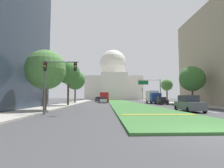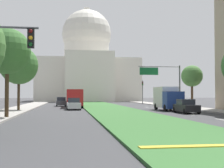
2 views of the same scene
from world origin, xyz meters
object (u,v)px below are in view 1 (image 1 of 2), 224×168
capitol_building (113,81)px  traffic_light_near_left (54,75)px  traffic_light_far_right (142,93)px  street_tree_left_mid (69,73)px  overhead_guide_sign (152,86)px  street_tree_right_far (167,85)px  street_tree_left_far (75,80)px  sedan_lead_stopped (189,104)px  sedan_midblock (161,101)px  city_bus (104,96)px  street_tree_right_mid (192,79)px  box_truck_delivery (153,97)px  street_tree_left_near (46,70)px  sedan_far_horizon (98,99)px  sedan_distant (103,100)px

capitol_building → traffic_light_near_left: capitol_building is taller
traffic_light_far_right → street_tree_left_mid: street_tree_left_mid is taller
overhead_guide_sign → street_tree_right_far: size_ratio=1.01×
street_tree_right_far → street_tree_left_far: bearing=-177.6°
traffic_light_near_left → street_tree_left_far: street_tree_left_far is taller
overhead_guide_sign → street_tree_left_mid: street_tree_left_mid is taller
traffic_light_far_right → sedan_lead_stopped: 51.28m
street_tree_right_far → capitol_building: bearing=101.8°
street_tree_left_far → traffic_light_near_left: bearing=-84.4°
sedan_midblock → capitol_building: bearing=96.5°
sedan_midblock → city_bus: 22.08m
street_tree_left_mid → street_tree_right_mid: size_ratio=1.10×
sedan_lead_stopped → box_truck_delivery: box_truck_delivery is taller
street_tree_left_mid → city_bus: 24.78m
traffic_light_far_right → box_truck_delivery: traffic_light_far_right is taller
traffic_light_far_right → city_bus: size_ratio=0.47×
traffic_light_far_right → street_tree_left_near: (-22.07, -49.84, 1.54)m
traffic_light_far_right → city_bus: 21.25m
capitol_building → street_tree_right_mid: size_ratio=4.17×
capitol_building → sedan_far_horizon: capitol_building is taller
street_tree_right_far → sedan_lead_stopped: bearing=-104.7°
sedan_distant → street_tree_right_far: bearing=-2.9°
traffic_light_far_right → street_tree_right_far: bearing=-86.2°
street_tree_left_mid → street_tree_left_far: size_ratio=0.96×
street_tree_left_mid → street_tree_right_far: (23.41, 14.20, -1.25)m
street_tree_left_near → traffic_light_far_right: bearing=66.1°
capitol_building → street_tree_right_far: (11.99, -57.43, -6.32)m
capitol_building → city_bus: bearing=-95.8°
street_tree_left_near → sedan_midblock: bearing=41.5°
street_tree_left_near → street_tree_left_far: 24.89m
street_tree_left_near → sedan_far_horizon: bearing=83.7°
street_tree_left_far → traffic_light_far_right: bearing=47.6°
street_tree_right_far → city_bus: (-16.89, 9.31, -3.05)m
traffic_light_far_right → street_tree_left_near: size_ratio=0.72×
street_tree_left_mid → street_tree_right_mid: 23.25m
street_tree_left_near → sedan_midblock: (19.22, 16.98, -4.09)m
traffic_light_near_left → sedan_midblock: 27.16m
capitol_building → sedan_lead_stopped: size_ratio=7.00×
street_tree_right_mid → street_tree_right_far: 14.20m
sedan_far_horizon → box_truck_delivery: (14.64, -17.19, 0.90)m
traffic_light_far_right → sedan_lead_stopped: traffic_light_far_right is taller
capitol_building → sedan_distant: 57.73m
street_tree_left_mid → box_truck_delivery: size_ratio=1.28×
street_tree_left_far → sedan_lead_stopped: 31.60m
sedan_midblock → box_truck_delivery: (-0.13, 6.33, 0.91)m
sedan_far_horizon → city_bus: (2.31, -5.32, 0.99)m
street_tree_left_near → box_truck_delivery: size_ratio=1.13×
street_tree_right_mid → city_bus: size_ratio=0.68×
overhead_guide_sign → traffic_light_near_left: bearing=-119.7°
sedan_midblock → sedan_lead_stopped: bearing=-98.4°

